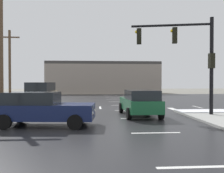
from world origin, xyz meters
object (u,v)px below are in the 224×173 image
Objects in this scene: sedan_navy at (41,108)px; sedan_green at (140,102)px; suv_tan at (41,93)px; utility_pole_mid at (1,45)px; utility_pole_far at (10,63)px; traffic_signal_mast at (189,50)px.

sedan_green is at bearing 35.42° from sedan_navy.
suv_tan is at bearing 107.04° from sedan_navy.
utility_pole_mid is (-8.65, 1.44, 3.57)m from sedan_green.
utility_pole_mid is at bearing 132.57° from sedan_navy.
sedan_navy is 0.55× the size of utility_pole_mid.
traffic_signal_mast is at bearing -43.23° from utility_pole_far.
sedan_navy is at bearing -52.35° from utility_pole_mid.
sedan_navy is 6.02m from sedan_green.
traffic_signal_mast is 21.09m from utility_pole_far.
traffic_signal_mast is 12.88m from suv_tan.
utility_pole_mid is (-1.30, -5.60, 3.33)m from suv_tan.
sedan_navy is 6.70m from utility_pole_mid.
traffic_signal_mast is at bearing 24.73° from sedan_navy.
utility_pole_far is (-15.37, 14.44, 0.20)m from traffic_signal_mast.
suv_tan is 1.07× the size of sedan_green.
sedan_green is at bearing -9.46° from utility_pole_mid.
sedan_green is 0.54× the size of utility_pole_mid.
suv_tan is at bearing 76.93° from utility_pole_mid.
suv_tan is (-2.17, 10.09, 0.24)m from sedan_navy.
utility_pole_mid is (-3.47, 4.49, 3.57)m from sedan_navy.
utility_pole_far is at bearing -142.18° from suv_tan.
utility_pole_mid reaches higher than utility_pole_far.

